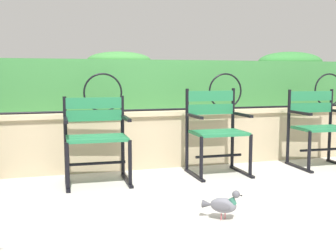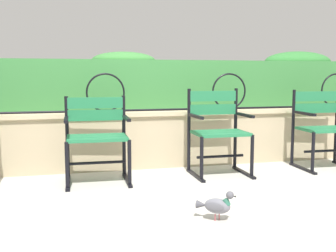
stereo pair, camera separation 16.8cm
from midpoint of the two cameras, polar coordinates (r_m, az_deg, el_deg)
The scene contains 8 objects.
ground_plane at distance 3.99m, azimuth 1.58°, elevation -8.04°, with size 60.00×60.00×0.00m, color #BCB7AD.
stone_wall at distance 4.75m, azimuth -1.33°, elevation -1.63°, with size 8.33×0.41×0.64m.
iron_arch_fence at distance 4.56m, azimuth -6.17°, elevation 4.08°, with size 7.77×0.02×0.42m.
hedge_row at distance 5.18m, azimuth -2.30°, elevation 6.08°, with size 8.16×0.63×0.71m.
park_chair_centre_left at distance 4.08m, azimuth -8.54°, elevation -1.22°, with size 0.62×0.54×0.83m.
park_chair_centre_right at distance 4.39m, azimuth 7.92°, elevation -0.48°, with size 0.58×0.52×0.89m.
park_chair_rightmost at distance 5.01m, azimuth 21.32°, elevation -0.02°, with size 0.61×0.54×0.87m.
pigeon_far_side at distance 3.06m, azimuth 8.26°, elevation -10.64°, with size 0.25×0.21×0.22m.
Camera 2 is at (-0.98, -3.72, 1.03)m, focal length 44.65 mm.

